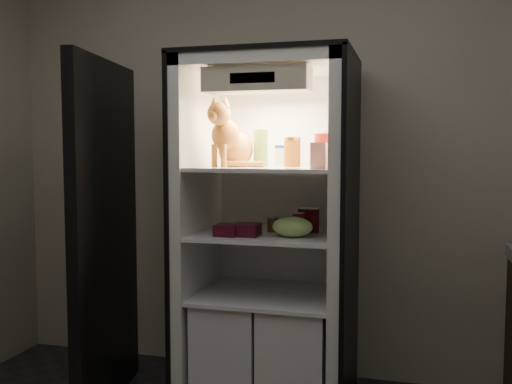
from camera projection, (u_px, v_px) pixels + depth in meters
room_shell at (160, 71)px, 1.72m from camera, size 3.60×3.60×3.60m
refrigerator at (270, 257)px, 3.11m from camera, size 0.90×0.72×1.88m
fridge_door at (105, 237)px, 3.05m from camera, size 0.21×0.87×1.85m
tabby_cat at (231, 141)px, 3.00m from camera, size 0.30×0.36×0.37m
parmesan_shaker at (261, 148)px, 3.04m from camera, size 0.08×0.08×0.20m
mayo_tub at (282, 156)px, 3.11m from camera, size 0.08×0.08×0.11m
salsa_jar at (292, 152)px, 2.99m from camera, size 0.09×0.09×0.16m
pepper_jar at (325, 149)px, 3.01m from camera, size 0.11×0.11×0.19m
cream_carton at (319, 156)px, 2.73m from camera, size 0.07×0.07×0.13m
soda_can_a at (304, 220)px, 3.04m from camera, size 0.07×0.07×0.13m
soda_can_b at (313, 220)px, 3.02m from camera, size 0.07×0.07×0.13m
soda_can_c at (298, 223)px, 2.97m from camera, size 0.06×0.06×0.11m
condiment_jar at (273, 224)px, 3.05m from camera, size 0.06×0.06×0.08m
grape_bag at (292, 227)px, 2.88m from camera, size 0.21×0.15×0.10m
berry_box_left at (227, 230)px, 2.91m from camera, size 0.12×0.12×0.06m
berry_box_right at (247, 230)px, 2.91m from camera, size 0.13×0.13×0.06m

